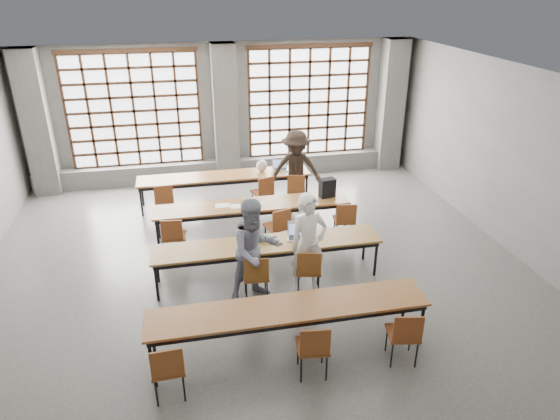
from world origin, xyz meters
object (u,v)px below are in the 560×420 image
object	(u,v)px
desk_row_a	(224,178)
desk_row_d	(289,311)
desk_row_b	(252,207)
chair_mid_left	(173,234)
desk_row_c	(267,246)
chair_near_mid	(313,345)
student_female	(255,250)
plastic_bag	(262,166)
chair_back_right	(296,187)
student_male	(308,245)
green_box	(264,239)
chair_near_left	(167,366)
laptop_back	(280,167)
chair_mid_centre	(279,224)
laptop_front	(297,234)
chair_front_left	(256,273)
mouse	(320,237)
red_pouch	(167,364)
chair_mid_right	(345,218)
chair_near_right	(405,332)
chair_back_left	(164,198)
phone	(279,244)
chair_back_mid	(264,190)
backpack	(327,188)
chair_front_right	(309,267)
student_back	(296,170)

from	to	relation	value
desk_row_a	desk_row_d	distance (m)	5.33
desk_row_b	chair_mid_left	distance (m)	1.73
desk_row_d	desk_row_c	bearing A→B (deg)	88.73
chair_near_mid	student_female	distance (m)	2.09
plastic_bag	chair_back_right	bearing A→B (deg)	-44.87
student_male	green_box	distance (m)	0.88
desk_row_b	student_female	bearing A→B (deg)	-97.80
chair_mid_left	student_female	bearing A→B (deg)	-49.82
student_female	green_box	distance (m)	0.64
chair_near_left	laptop_back	distance (m)	6.64
desk_row_a	chair_mid_centre	distance (m)	2.51
laptop_front	chair_near_left	bearing A→B (deg)	-131.30
chair_back_right	green_box	xyz separation A→B (m)	(-1.24, -2.73, 0.24)
student_female	desk_row_c	bearing A→B (deg)	41.31
chair_back_right	chair_front_left	size ratio (longest dim) A/B	1.00
mouse	red_pouch	size ratio (longest dim) A/B	0.49
chair_mid_centre	desk_row_c	bearing A→B (deg)	-111.79
chair_mid_right	chair_near_right	size ratio (longest dim) A/B	1.00
chair_mid_right	mouse	distance (m)	1.38
chair_mid_left	student_male	world-z (taller)	student_male
chair_back_left	chair_mid_right	size ratio (longest dim) A/B	1.00
desk_row_c	phone	size ratio (longest dim) A/B	30.77
chair_back_mid	laptop_back	world-z (taller)	laptop_back
mouse	backpack	world-z (taller)	backpack
chair_back_left	chair_back_mid	size ratio (longest dim) A/B	1.00
mouse	chair_front_left	bearing A→B (deg)	-154.14
chair_near_mid	chair_front_left	bearing A→B (deg)	103.59
chair_near_mid	student_male	bearing A→B (deg)	77.37
chair_front_right	plastic_bag	xyz separation A→B (m)	(-0.07, 4.11, 0.34)
chair_front_right	backpack	xyz separation A→B (m)	(1.02, 2.36, 0.39)
chair_back_mid	student_back	world-z (taller)	student_back
student_back	backpack	bearing A→B (deg)	-58.64
chair_near_mid	laptop_back	size ratio (longest dim) A/B	2.30
student_male	chair_front_left	bearing A→B (deg)	177.34
chair_near_mid	plastic_bag	bearing A→B (deg)	86.52
student_back	laptop_front	distance (m)	2.90
chair_back_right	laptop_front	distance (m)	2.78
chair_mid_left	student_male	xyz separation A→B (m)	(2.21, -1.55, 0.36)
desk_row_d	laptop_front	bearing A→B (deg)	73.05
mouse	plastic_bag	bearing A→B (deg)	97.10
backpack	plastic_bag	size ratio (longest dim) A/B	1.40
student_female	desk_row_b	bearing A→B (deg)	64.48
desk_row_c	plastic_bag	distance (m)	3.53
chair_back_mid	student_female	size ratio (longest dim) A/B	0.49
chair_mid_left	chair_mid_centre	world-z (taller)	same
plastic_bag	red_pouch	distance (m)	6.34
chair_mid_centre	laptop_front	xyz separation A→B (m)	(0.14, -0.95, 0.25)
chair_mid_left	chair_front_left	world-z (taller)	same
mouse	phone	bearing A→B (deg)	-174.07
chair_back_mid	mouse	xyz separation A→B (m)	(0.51, -2.83, 0.21)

